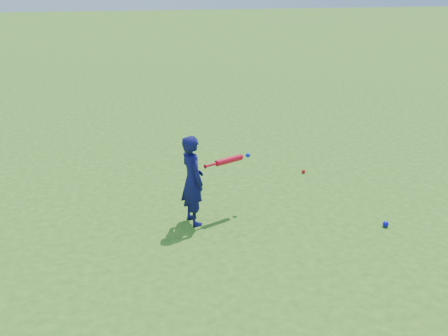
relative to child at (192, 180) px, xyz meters
name	(u,v)px	position (x,y,z in m)	size (l,w,h in m)	color
ground	(136,208)	(-0.73, 0.59, -0.59)	(80.00, 80.00, 0.00)	#36721B
child	(192,180)	(0.00, 0.00, 0.00)	(0.43, 0.28, 1.19)	#10104D
ground_ball_red	(303,171)	(2.00, 1.35, -0.56)	(0.06, 0.06, 0.06)	red
ground_ball_blue	(386,224)	(2.41, -0.61, -0.55)	(0.08, 0.08, 0.08)	#0C0BC4
bat_swing	(231,160)	(0.54, 0.20, 0.17)	(0.68, 0.36, 0.08)	red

